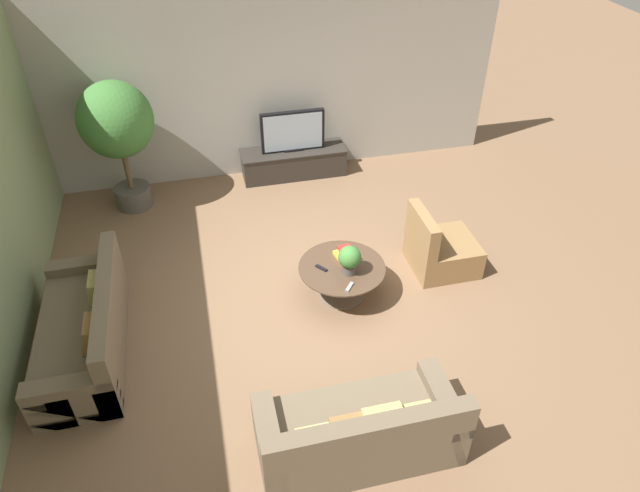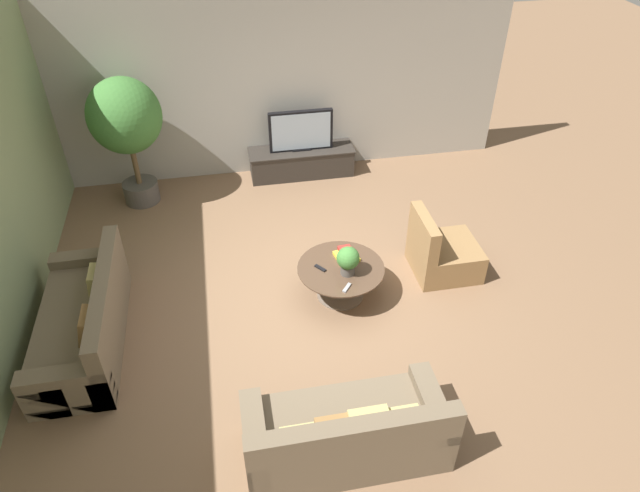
% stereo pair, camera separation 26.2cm
% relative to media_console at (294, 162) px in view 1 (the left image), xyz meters
% --- Properties ---
extents(ground_plane, '(24.00, 24.00, 0.00)m').
position_rel_media_console_xyz_m(ground_plane, '(-0.39, -2.94, -0.23)').
color(ground_plane, brown).
extents(back_wall_stone, '(7.40, 0.12, 3.00)m').
position_rel_media_console_xyz_m(back_wall_stone, '(-0.39, 0.32, 1.27)').
color(back_wall_stone, '#A39E93').
rests_on(back_wall_stone, ground).
extents(media_console, '(1.67, 0.50, 0.45)m').
position_rel_media_console_xyz_m(media_console, '(0.00, 0.00, 0.00)').
color(media_console, '#2D2823').
rests_on(media_console, ground).
extents(television, '(1.00, 0.13, 0.65)m').
position_rel_media_console_xyz_m(television, '(0.00, -0.00, 0.54)').
color(television, black).
rests_on(television, media_console).
extents(coffee_table, '(1.04, 1.04, 0.44)m').
position_rel_media_console_xyz_m(coffee_table, '(-0.01, -2.96, 0.07)').
color(coffee_table, '#756656').
rests_on(coffee_table, ground).
extents(couch_by_wall, '(0.84, 2.03, 0.84)m').
position_rel_media_console_xyz_m(couch_by_wall, '(-2.93, -3.18, 0.05)').
color(couch_by_wall, brown).
rests_on(couch_by_wall, ground).
extents(couch_near_entry, '(1.83, 0.84, 0.84)m').
position_rel_media_console_xyz_m(couch_near_entry, '(-0.42, -5.09, 0.05)').
color(couch_near_entry, brown).
rests_on(couch_near_entry, ground).
extents(armchair_wicker, '(0.80, 0.76, 0.86)m').
position_rel_media_console_xyz_m(armchair_wicker, '(1.35, -2.74, 0.04)').
color(armchair_wicker, olive).
rests_on(armchair_wicker, ground).
extents(potted_palm_tall, '(1.02, 1.02, 1.92)m').
position_rel_media_console_xyz_m(potted_palm_tall, '(-2.51, -0.32, 1.06)').
color(potted_palm_tall, '#514C47').
rests_on(potted_palm_tall, ground).
extents(potted_plant_tabletop, '(0.27, 0.27, 0.36)m').
position_rel_media_console_xyz_m(potted_plant_tabletop, '(0.05, -3.08, 0.41)').
color(potted_plant_tabletop, '#514C47').
rests_on(potted_plant_tabletop, coffee_table).
extents(book_stack, '(0.30, 0.31, 0.09)m').
position_rel_media_console_xyz_m(book_stack, '(0.10, -2.79, 0.24)').
color(book_stack, gold).
rests_on(book_stack, coffee_table).
extents(remote_black, '(0.13, 0.15, 0.02)m').
position_rel_media_console_xyz_m(remote_black, '(-0.25, -2.94, 0.21)').
color(remote_black, black).
rests_on(remote_black, coffee_table).
extents(remote_silver, '(0.13, 0.15, 0.02)m').
position_rel_media_console_xyz_m(remote_silver, '(-0.02, -3.34, 0.21)').
color(remote_silver, gray).
rests_on(remote_silver, coffee_table).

